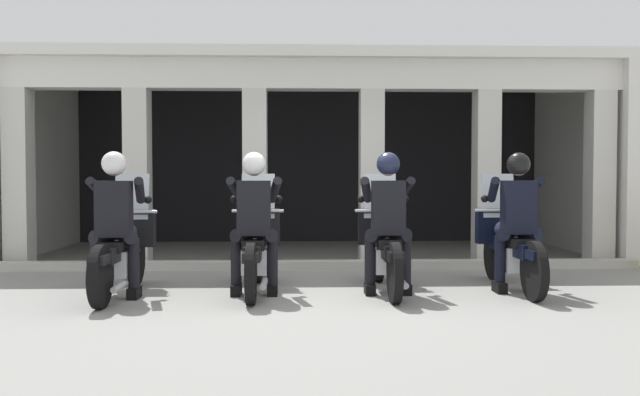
% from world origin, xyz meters
% --- Properties ---
extents(ground_plane, '(80.00, 80.00, 0.00)m').
position_xyz_m(ground_plane, '(0.00, 3.00, 0.00)').
color(ground_plane, gray).
extents(station_building, '(9.72, 4.07, 3.19)m').
position_xyz_m(station_building, '(-0.03, 4.37, 1.99)').
color(station_building, black).
rests_on(station_building, ground).
extents(kerb_strip, '(9.22, 0.24, 0.12)m').
position_xyz_m(kerb_strip, '(-0.03, 1.90, 0.06)').
color(kerb_strip, '#B7B5AD').
rests_on(kerb_strip, ground).
extents(motorcycle_far_left, '(0.62, 2.04, 1.35)m').
position_xyz_m(motorcycle_far_left, '(-2.22, 0.07, 0.50)').
color(motorcycle_far_left, black).
rests_on(motorcycle_far_left, ground).
extents(police_officer_far_left, '(0.63, 0.61, 1.58)m').
position_xyz_m(police_officer_far_left, '(-2.22, -0.22, 0.94)').
color(police_officer_far_left, black).
rests_on(police_officer_far_left, ground).
extents(motorcycle_center_left, '(0.62, 2.04, 1.35)m').
position_xyz_m(motorcycle_center_left, '(-0.74, 0.21, 0.50)').
color(motorcycle_center_left, black).
rests_on(motorcycle_center_left, ground).
extents(police_officer_center_left, '(0.63, 0.61, 1.58)m').
position_xyz_m(police_officer_center_left, '(-0.74, -0.07, 0.94)').
color(police_officer_center_left, black).
rests_on(police_officer_center_left, ground).
extents(motorcycle_center_right, '(0.62, 2.04, 1.35)m').
position_xyz_m(motorcycle_center_right, '(0.74, 0.22, 0.50)').
color(motorcycle_center_right, black).
rests_on(motorcycle_center_right, ground).
extents(police_officer_center_right, '(0.63, 0.61, 1.58)m').
position_xyz_m(police_officer_center_right, '(0.74, -0.07, 0.94)').
color(police_officer_center_right, black).
rests_on(police_officer_center_right, ground).
extents(motorcycle_far_right, '(0.62, 2.04, 1.35)m').
position_xyz_m(motorcycle_far_right, '(2.23, 0.28, 0.50)').
color(motorcycle_far_right, black).
rests_on(motorcycle_far_right, ground).
extents(police_officer_far_right, '(0.63, 0.61, 1.58)m').
position_xyz_m(police_officer_far_right, '(2.22, -0.00, 0.94)').
color(police_officer_far_right, black).
rests_on(police_officer_far_right, ground).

